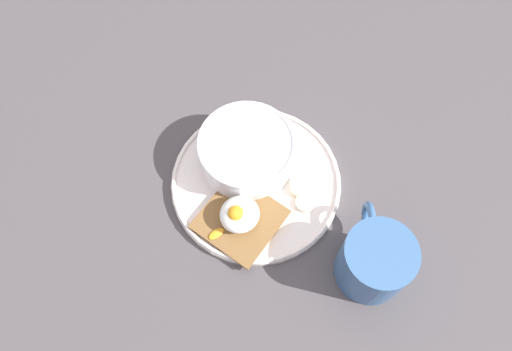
{
  "coord_description": "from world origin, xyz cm",
  "views": [
    {
      "loc": [
        18.93,
        24.21,
        70.34
      ],
      "look_at": [
        0.0,
        0.0,
        5.0
      ],
      "focal_mm": 35.0,
      "sensor_mm": 36.0,
      "label": 1
    }
  ],
  "objects_px": {
    "toast_slice": "(240,220)",
    "banana_slice_left": "(305,203)",
    "poached_egg": "(239,214)",
    "coffee_mug": "(375,261)",
    "oatmeal_bowl": "(246,152)",
    "banana_slice_front": "(301,187)"
  },
  "relations": [
    {
      "from": "poached_egg",
      "to": "coffee_mug",
      "type": "height_order",
      "value": "coffee_mug"
    },
    {
      "from": "toast_slice",
      "to": "coffee_mug",
      "type": "bearing_deg",
      "value": 120.86
    },
    {
      "from": "banana_slice_left",
      "to": "oatmeal_bowl",
      "type": "bearing_deg",
      "value": -77.8
    },
    {
      "from": "poached_egg",
      "to": "banana_slice_left",
      "type": "bearing_deg",
      "value": 157.73
    },
    {
      "from": "banana_slice_left",
      "to": "coffee_mug",
      "type": "bearing_deg",
      "value": 93.51
    },
    {
      "from": "banana_slice_front",
      "to": "coffee_mug",
      "type": "bearing_deg",
      "value": 89.02
    },
    {
      "from": "toast_slice",
      "to": "banana_slice_left",
      "type": "height_order",
      "value": "banana_slice_left"
    },
    {
      "from": "toast_slice",
      "to": "banana_slice_front",
      "type": "bearing_deg",
      "value": 171.64
    },
    {
      "from": "toast_slice",
      "to": "banana_slice_left",
      "type": "relative_size",
      "value": 3.42
    },
    {
      "from": "banana_slice_front",
      "to": "banana_slice_left",
      "type": "xyz_separation_m",
      "value": [
        0.01,
        0.02,
        -0.0
      ]
    },
    {
      "from": "oatmeal_bowl",
      "to": "poached_egg",
      "type": "relative_size",
      "value": 1.76
    },
    {
      "from": "coffee_mug",
      "to": "toast_slice",
      "type": "bearing_deg",
      "value": -59.14
    },
    {
      "from": "poached_egg",
      "to": "banana_slice_left",
      "type": "xyz_separation_m",
      "value": [
        -0.09,
        0.04,
        -0.02
      ]
    },
    {
      "from": "oatmeal_bowl",
      "to": "banana_slice_front",
      "type": "bearing_deg",
      "value": 111.45
    },
    {
      "from": "banana_slice_front",
      "to": "coffee_mug",
      "type": "xyz_separation_m",
      "value": [
        0.0,
        0.15,
        0.03
      ]
    },
    {
      "from": "poached_egg",
      "to": "banana_slice_left",
      "type": "height_order",
      "value": "poached_egg"
    },
    {
      "from": "oatmeal_bowl",
      "to": "banana_slice_left",
      "type": "height_order",
      "value": "oatmeal_bowl"
    },
    {
      "from": "coffee_mug",
      "to": "banana_slice_left",
      "type": "bearing_deg",
      "value": -86.49
    },
    {
      "from": "toast_slice",
      "to": "banana_slice_front",
      "type": "xyz_separation_m",
      "value": [
        -0.1,
        0.01,
        -0.0
      ]
    },
    {
      "from": "oatmeal_bowl",
      "to": "coffee_mug",
      "type": "relative_size",
      "value": 1.2
    },
    {
      "from": "poached_egg",
      "to": "coffee_mug",
      "type": "relative_size",
      "value": 0.68
    },
    {
      "from": "toast_slice",
      "to": "banana_slice_left",
      "type": "xyz_separation_m",
      "value": [
        -0.09,
        0.04,
        -0.0
      ]
    }
  ]
}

